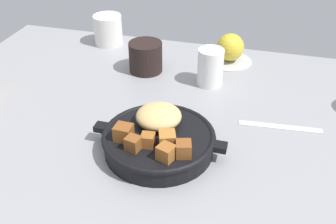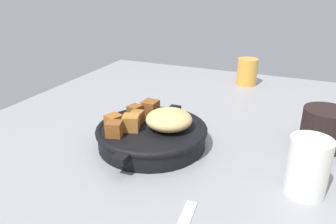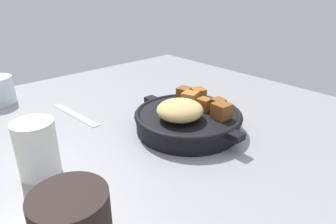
% 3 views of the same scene
% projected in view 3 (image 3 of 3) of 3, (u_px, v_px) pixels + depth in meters
% --- Properties ---
extents(ground_plane, '(1.14, 0.94, 0.02)m').
position_uv_depth(ground_plane, '(184.00, 147.00, 0.58)').
color(ground_plane, gray).
extents(cast_iron_skillet, '(0.26, 0.22, 0.08)m').
position_uv_depth(cast_iron_skillet, '(188.00, 118.00, 0.61)').
color(cast_iron_skillet, black).
rests_on(cast_iron_skillet, ground_plane).
extents(butter_knife, '(0.17, 0.03, 0.00)m').
position_uv_depth(butter_knife, '(75.00, 114.00, 0.68)').
color(butter_knife, silver).
rests_on(butter_knife, ground_plane).
extents(white_creamer_pitcher, '(0.06, 0.06, 0.09)m').
position_uv_depth(white_creamer_pitcher, '(37.00, 149.00, 0.46)').
color(white_creamer_pitcher, white).
rests_on(white_creamer_pitcher, ground_plane).
extents(coffee_mug_dark, '(0.09, 0.09, 0.08)m').
position_uv_depth(coffee_mug_dark, '(72.00, 223.00, 0.33)').
color(coffee_mug_dark, black).
rests_on(coffee_mug_dark, ground_plane).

